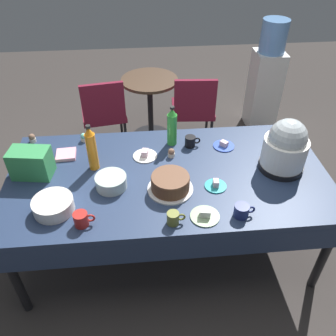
{
  "coord_description": "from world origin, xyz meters",
  "views": [
    {
      "loc": [
        -0.17,
        -1.83,
        2.29
      ],
      "look_at": [
        0.0,
        0.0,
        0.8
      ],
      "focal_mm": 37.25,
      "sensor_mm": 36.0,
      "label": 1
    }
  ],
  "objects": [
    {
      "name": "ceramic_snack_bowl",
      "position": [
        -0.72,
        -0.28,
        0.79
      ],
      "size": [
        0.25,
        0.25,
        0.08
      ],
      "primitive_type": "cylinder",
      "color": "silver",
      "rests_on": "potluck_table"
    },
    {
      "name": "maroon_chair_left",
      "position": [
        -0.54,
        1.37,
        0.49
      ],
      "size": [
        0.5,
        0.5,
        0.85
      ],
      "color": "maroon",
      "rests_on": "ground"
    },
    {
      "name": "ground",
      "position": [
        0.0,
        0.0,
        0.0
      ],
      "size": [
        9.0,
        9.0,
        0.0
      ],
      "primitive_type": "plane",
      "color": "#383330"
    },
    {
      "name": "soda_bottle_lime_soda",
      "position": [
        0.06,
        0.36,
        0.9
      ],
      "size": [
        0.07,
        0.07,
        0.32
      ],
      "color": "green",
      "rests_on": "potluck_table"
    },
    {
      "name": "maroon_chair_right",
      "position": [
        0.39,
        1.37,
        0.49
      ],
      "size": [
        0.47,
        0.47,
        0.85
      ],
      "color": "maroon",
      "rests_on": "ground"
    },
    {
      "name": "cupcake_berry",
      "position": [
        -1.01,
        0.48,
        0.78
      ],
      "size": [
        0.05,
        0.05,
        0.07
      ],
      "color": "beige",
      "rests_on": "potluck_table"
    },
    {
      "name": "slow_cooker",
      "position": [
        0.79,
        -0.01,
        0.93
      ],
      "size": [
        0.31,
        0.31,
        0.38
      ],
      "color": "black",
      "rests_on": "potluck_table"
    },
    {
      "name": "coffee_mug_olive",
      "position": [
        -0.01,
        -0.45,
        0.79
      ],
      "size": [
        0.11,
        0.07,
        0.08
      ],
      "color": "olive",
      "rests_on": "potluck_table"
    },
    {
      "name": "dessert_plate_cobalt",
      "position": [
        0.45,
        0.28,
        0.76
      ],
      "size": [
        0.16,
        0.16,
        0.04
      ],
      "color": "#2D4CB2",
      "rests_on": "potluck_table"
    },
    {
      "name": "soda_carton",
      "position": [
        -0.91,
        0.08,
        0.85
      ],
      "size": [
        0.28,
        0.2,
        0.2
      ],
      "primitive_type": "cube",
      "rotation": [
        0.0,
        0.0,
        -0.14
      ],
      "color": "#338C4C",
      "rests_on": "potluck_table"
    },
    {
      "name": "round_cafe_table",
      "position": [
        -0.05,
        1.59,
        0.5
      ],
      "size": [
        0.6,
        0.6,
        0.72
      ],
      "color": "#473323",
      "rests_on": "ground"
    },
    {
      "name": "frosted_layer_cake",
      "position": [
        -0.0,
        -0.16,
        0.8
      ],
      "size": [
        0.3,
        0.3,
        0.11
      ],
      "color": "silver",
      "rests_on": "potluck_table"
    },
    {
      "name": "potluck_table",
      "position": [
        0.0,
        0.0,
        0.69
      ],
      "size": [
        2.2,
        1.1,
        0.75
      ],
      "color": "navy",
      "rests_on": "ground"
    },
    {
      "name": "coffee_mug_red",
      "position": [
        -0.54,
        -0.41,
        0.79
      ],
      "size": [
        0.13,
        0.09,
        0.09
      ],
      "color": "#B2231E",
      "rests_on": "potluck_table"
    },
    {
      "name": "cupcake_cocoa",
      "position": [
        -0.61,
        0.46,
        0.78
      ],
      "size": [
        0.05,
        0.05,
        0.07
      ],
      "color": "beige",
      "rests_on": "potluck_table"
    },
    {
      "name": "dessert_plate_sage",
      "position": [
        0.18,
        -0.42,
        0.76
      ],
      "size": [
        0.18,
        0.18,
        0.05
      ],
      "color": "#8CA87F",
      "rests_on": "potluck_table"
    },
    {
      "name": "coffee_mug_navy",
      "position": [
        0.4,
        -0.43,
        0.79
      ],
      "size": [
        0.13,
        0.09,
        0.08
      ],
      "color": "navy",
      "rests_on": "potluck_table"
    },
    {
      "name": "dessert_plate_teal",
      "position": [
        0.3,
        -0.16,
        0.76
      ],
      "size": [
        0.15,
        0.15,
        0.05
      ],
      "color": "teal",
      "rests_on": "potluck_table"
    },
    {
      "name": "water_cooler",
      "position": [
        1.27,
        1.75,
        0.59
      ],
      "size": [
        0.32,
        0.32,
        1.24
      ],
      "color": "silver",
      "rests_on": "ground"
    },
    {
      "name": "soda_bottle_orange_juice",
      "position": [
        -0.51,
        0.11,
        0.91
      ],
      "size": [
        0.07,
        0.07,
        0.35
      ],
      "color": "orange",
      "rests_on": "potluck_table"
    },
    {
      "name": "glass_salad_bowl",
      "position": [
        -0.38,
        -0.1,
        0.79
      ],
      "size": [
        0.2,
        0.2,
        0.08
      ],
      "primitive_type": "cylinder",
      "color": "#B2C6BC",
      "rests_on": "potluck_table"
    },
    {
      "name": "coffee_mug_black",
      "position": [
        0.2,
        0.31,
        0.79
      ],
      "size": [
        0.12,
        0.08,
        0.08
      ],
      "color": "black",
      "rests_on": "potluck_table"
    },
    {
      "name": "cupcake_mint",
      "position": [
        0.04,
        0.19,
        0.78
      ],
      "size": [
        0.05,
        0.05,
        0.07
      ],
      "color": "beige",
      "rests_on": "potluck_table"
    },
    {
      "name": "dessert_plate_white",
      "position": [
        -0.15,
        0.21,
        0.76
      ],
      "size": [
        0.18,
        0.18,
        0.05
      ],
      "color": "white",
      "rests_on": "potluck_table"
    },
    {
      "name": "paper_napkin_stack",
      "position": [
        -0.72,
        0.27,
        0.76
      ],
      "size": [
        0.15,
        0.15,
        0.02
      ],
      "primitive_type": "cube",
      "rotation": [
        0.0,
        0.0,
        0.06
      ],
      "color": "pink",
      "rests_on": "potluck_table"
    }
  ]
}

